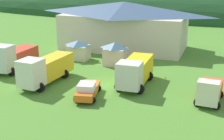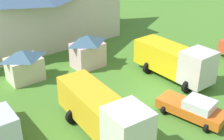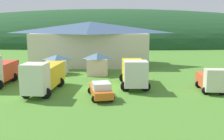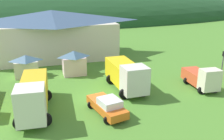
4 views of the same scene
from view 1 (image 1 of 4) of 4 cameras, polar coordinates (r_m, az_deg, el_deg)
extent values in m
plane|color=#4C842D|center=(36.62, -2.57, -2.75)|extent=(200.00, 200.00, 0.00)
ellipsoid|color=#1E4723|center=(107.01, 12.47, 10.32)|extent=(174.91, 60.00, 25.08)
cube|color=beige|center=(53.10, 2.14, 6.82)|extent=(19.44, 9.81, 5.65)
pyramid|color=#3D5675|center=(52.53, 2.19, 10.92)|extent=(21.00, 10.59, 1.98)
cube|color=beige|center=(47.01, -5.94, 3.11)|extent=(2.87, 2.24, 2.10)
pyramid|color=#42667F|center=(46.68, -6.00, 4.80)|extent=(3.10, 2.42, 0.74)
cube|color=beige|center=(43.84, 0.51, 2.33)|extent=(2.89, 2.16, 2.38)
pyramid|color=#42667F|center=(43.45, 0.52, 4.38)|extent=(3.12, 2.34, 0.83)
cube|color=silver|center=(41.76, -18.74, 1.97)|extent=(2.53, 2.18, 3.19)
cube|color=black|center=(41.51, -18.92, 2.86)|extent=(1.37, 1.73, 1.02)
cube|color=red|center=(44.58, -15.86, 2.40)|extent=(2.59, 4.96, 2.02)
cylinder|color=black|center=(41.53, -17.35, -0.28)|extent=(1.10, 0.30, 1.10)
cylinder|color=black|center=(44.79, -14.07, 1.28)|extent=(1.10, 0.30, 1.10)
cylinder|color=black|center=(46.04, -16.33, 1.53)|extent=(1.10, 0.30, 1.10)
cube|color=silver|center=(35.42, -14.11, -0.53)|extent=(2.44, 2.53, 2.94)
cube|color=black|center=(35.14, -14.30, 0.42)|extent=(1.36, 1.98, 0.94)
cube|color=gold|center=(38.69, -10.41, 0.70)|extent=(2.70, 6.01, 2.24)
cylinder|color=black|center=(35.32, -12.66, -3.01)|extent=(1.10, 0.30, 1.10)
cylinder|color=black|center=(36.47, -15.18, -2.54)|extent=(1.10, 0.30, 1.10)
cylinder|color=black|center=(39.21, -8.41, -0.69)|extent=(1.10, 0.30, 1.10)
cylinder|color=black|center=(40.25, -10.81, -0.33)|extent=(1.10, 0.30, 1.10)
cube|color=silver|center=(33.89, 3.08, -0.96)|extent=(2.52, 2.25, 2.80)
cube|color=black|center=(33.60, 3.04, -0.02)|extent=(1.36, 1.80, 0.90)
cube|color=yellow|center=(37.43, 4.63, 0.39)|extent=(2.55, 5.30, 2.27)
cylinder|color=black|center=(34.10, 4.81, -3.38)|extent=(1.10, 0.30, 1.10)
cylinder|color=black|center=(34.65, 1.29, -2.97)|extent=(1.10, 0.30, 1.10)
cylinder|color=black|center=(38.28, 6.47, -1.07)|extent=(1.10, 0.30, 1.10)
cylinder|color=black|center=(38.76, 3.31, -0.74)|extent=(1.10, 0.30, 1.10)
cube|color=beige|center=(31.60, 16.58, -3.88)|extent=(2.10, 1.56, 2.29)
cube|color=black|center=(31.36, 16.65, -3.06)|extent=(1.16, 1.21, 0.73)
cube|color=#DB512D|center=(34.10, 17.06, -3.21)|extent=(2.25, 3.70, 1.32)
cylinder|color=black|center=(31.95, 17.93, -5.98)|extent=(0.80, 0.30, 0.80)
cylinder|color=black|center=(32.11, 14.90, -5.59)|extent=(0.80, 0.30, 0.80)
cylinder|color=black|center=(34.76, 18.46, -4.11)|extent=(0.80, 0.30, 0.80)
cylinder|color=black|center=(34.91, 15.68, -3.76)|extent=(0.80, 0.30, 0.80)
cube|color=orange|center=(33.32, -4.29, -3.62)|extent=(2.76, 5.11, 0.70)
cube|color=silver|center=(32.55, -4.52, -2.90)|extent=(2.02, 2.24, 0.62)
cylinder|color=black|center=(31.80, -3.49, -5.34)|extent=(0.68, 0.24, 0.68)
cylinder|color=black|center=(32.12, -6.24, -5.18)|extent=(0.68, 0.24, 0.68)
cylinder|color=black|center=(34.81, -2.46, -3.25)|extent=(0.68, 0.24, 0.68)
cylinder|color=black|center=(35.10, -4.99, -3.13)|extent=(0.68, 0.24, 0.68)
cone|color=orange|center=(39.43, 9.39, -1.48)|extent=(0.36, 0.36, 0.51)
cone|color=orange|center=(38.74, 7.53, -1.74)|extent=(0.36, 0.36, 0.57)
camera|label=2|loc=(33.15, -39.64, 13.69)|focal=48.09mm
camera|label=3|loc=(12.64, -53.34, -15.06)|focal=43.03mm
camera|label=4|loc=(20.41, -43.65, 7.03)|focal=39.42mm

